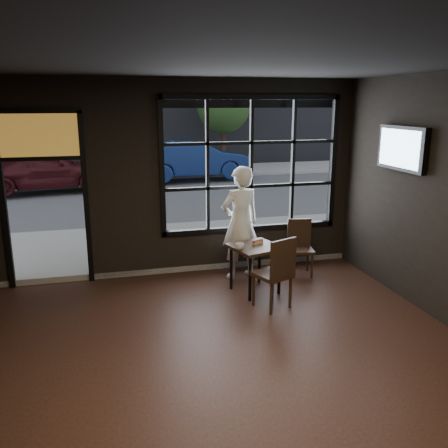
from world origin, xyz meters
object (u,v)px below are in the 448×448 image
object	(u,v)px
chair_near	(272,272)
man	(240,223)
cafe_table	(255,269)
navy_car	(193,160)

from	to	relation	value
chair_near	man	xyz separation A→B (m)	(-0.11, 1.25, 0.41)
chair_near	man	distance (m)	1.32
cafe_table	chair_near	xyz separation A→B (m)	(0.06, -0.60, 0.15)
cafe_table	man	size ratio (longest dim) A/B	0.40
cafe_table	man	xyz separation A→B (m)	(-0.05, 0.65, 0.56)
chair_near	man	bearing A→B (deg)	-107.91
cafe_table	navy_car	world-z (taller)	navy_car
man	chair_near	bearing A→B (deg)	81.34
cafe_table	chair_near	world-z (taller)	chair_near
cafe_table	chair_near	distance (m)	0.62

